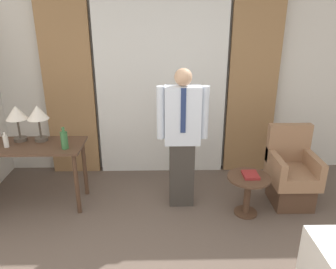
% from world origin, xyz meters
% --- Properties ---
extents(wall_back, '(10.00, 0.06, 2.70)m').
position_xyz_m(wall_back, '(0.00, 2.73, 1.35)').
color(wall_back, silver).
rests_on(wall_back, ground_plane).
extents(curtain_sheer_center, '(1.75, 0.06, 2.58)m').
position_xyz_m(curtain_sheer_center, '(0.00, 2.60, 1.29)').
color(curtain_sheer_center, white).
rests_on(curtain_sheer_center, ground_plane).
extents(curtain_drape_left, '(0.67, 0.06, 2.58)m').
position_xyz_m(curtain_drape_left, '(-1.25, 2.60, 1.29)').
color(curtain_drape_left, '#997047').
rests_on(curtain_drape_left, ground_plane).
extents(curtain_drape_right, '(0.67, 0.06, 2.58)m').
position_xyz_m(curtain_drape_right, '(1.25, 2.60, 1.29)').
color(curtain_drape_right, '#997047').
rests_on(curtain_drape_right, ground_plane).
extents(desk, '(1.28, 0.54, 0.78)m').
position_xyz_m(desk, '(-1.55, 1.73, 0.66)').
color(desk, '#4C3323').
rests_on(desk, ground_plane).
extents(table_lamp_left, '(0.24, 0.24, 0.43)m').
position_xyz_m(table_lamp_left, '(-1.67, 1.86, 1.10)').
color(table_lamp_left, '#4C4238').
rests_on(table_lamp_left, desk).
extents(table_lamp_right, '(0.24, 0.24, 0.43)m').
position_xyz_m(table_lamp_right, '(-1.43, 1.86, 1.10)').
color(table_lamp_right, '#4C4238').
rests_on(table_lamp_right, desk).
extents(bottle_near_edge, '(0.08, 0.08, 0.25)m').
position_xyz_m(bottle_near_edge, '(-1.08, 1.61, 0.88)').
color(bottle_near_edge, '#336638').
rests_on(bottle_near_edge, desk).
extents(bottle_by_lamp, '(0.06, 0.06, 0.18)m').
position_xyz_m(bottle_by_lamp, '(-1.76, 1.67, 0.85)').
color(bottle_by_lamp, silver).
rests_on(bottle_by_lamp, desk).
extents(person, '(0.58, 0.20, 1.66)m').
position_xyz_m(person, '(0.24, 1.69, 0.91)').
color(person, '#38332D').
rests_on(person, ground_plane).
extents(armchair, '(0.52, 0.58, 0.94)m').
position_xyz_m(armchair, '(1.57, 1.71, 0.35)').
color(armchair, '#4C3323').
rests_on(armchair, ground_plane).
extents(side_table, '(0.48, 0.48, 0.48)m').
position_xyz_m(side_table, '(0.98, 1.46, 0.33)').
color(side_table, '#4C3323').
rests_on(side_table, ground_plane).
extents(book, '(0.17, 0.21, 0.03)m').
position_xyz_m(book, '(1.00, 1.47, 0.50)').
color(book, maroon).
rests_on(book, side_table).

